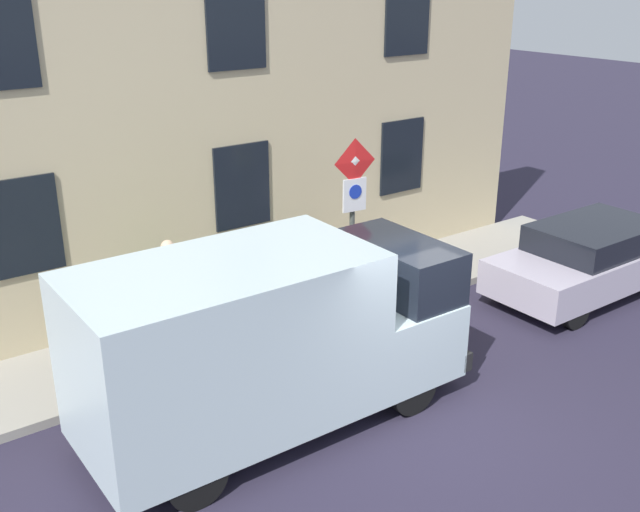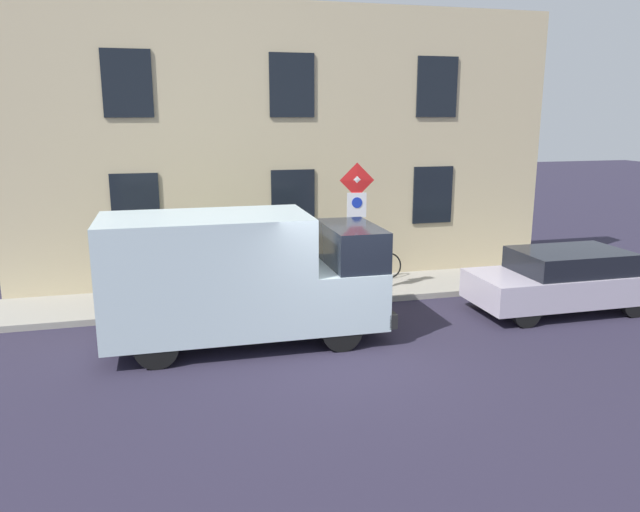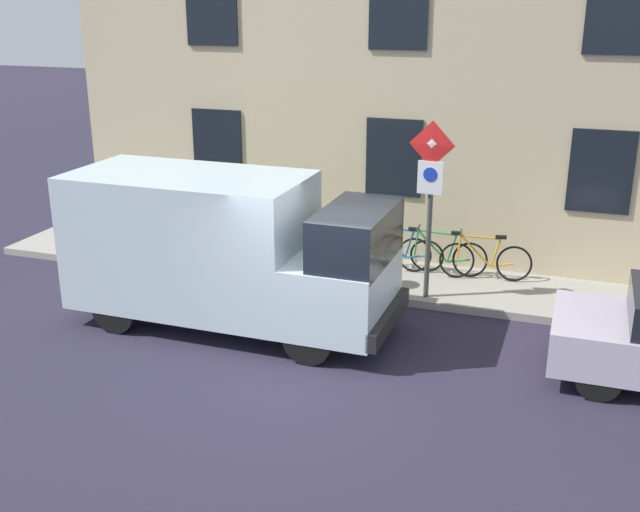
# 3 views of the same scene
# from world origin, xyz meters

# --- Properties ---
(ground_plane) EXTENTS (80.00, 80.00, 0.00)m
(ground_plane) POSITION_xyz_m (0.00, 0.00, 0.00)
(ground_plane) COLOR #282437
(sidewalk_slab) EXTENTS (2.04, 15.76, 0.14)m
(sidewalk_slab) POSITION_xyz_m (3.90, 0.00, 0.07)
(sidewalk_slab) COLOR gray
(sidewalk_slab) RESTS_ON ground_plane
(building_facade) EXTENTS (0.75, 13.76, 6.91)m
(building_facade) POSITION_xyz_m (5.27, 0.00, 3.46)
(building_facade) COLOR #C5B38B
(building_facade) RESTS_ON ground_plane
(sign_post_stacked) EXTENTS (0.17, 0.56, 2.99)m
(sign_post_stacked) POSITION_xyz_m (3.10, -1.08, 2.15)
(sign_post_stacked) COLOR #474C47
(sign_post_stacked) RESTS_ON sidewalk_slab
(delivery_van) EXTENTS (2.04, 5.35, 2.50)m
(delivery_van) POSITION_xyz_m (1.18, 1.84, 1.33)
(delivery_van) COLOR silver
(delivery_van) RESTS_ON ground_plane
(bicycle_orange) EXTENTS (0.51, 1.72, 0.89)m
(bicycle_orange) POSITION_xyz_m (4.37, -1.93, 0.51)
(bicycle_orange) COLOR black
(bicycle_orange) RESTS_ON sidewalk_slab
(bicycle_green) EXTENTS (0.46, 1.72, 0.89)m
(bicycle_green) POSITION_xyz_m (4.37, -1.12, 0.51)
(bicycle_green) COLOR black
(bicycle_green) RESTS_ON sidewalk_slab
(bicycle_blue) EXTENTS (0.46, 1.71, 0.89)m
(bicycle_blue) POSITION_xyz_m (4.37, -0.31, 0.51)
(bicycle_blue) COLOR black
(bicycle_blue) RESTS_ON sidewalk_slab
(pedestrian) EXTENTS (0.42, 0.48, 1.72)m
(pedestrian) POSITION_xyz_m (4.01, 1.90, 1.07)
(pedestrian) COLOR #262B47
(pedestrian) RESTS_ON sidewalk_slab
(litter_bin) EXTENTS (0.44, 0.44, 0.90)m
(litter_bin) POSITION_xyz_m (3.23, 0.05, 0.59)
(litter_bin) COLOR #2D5133
(litter_bin) RESTS_ON sidewalk_slab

